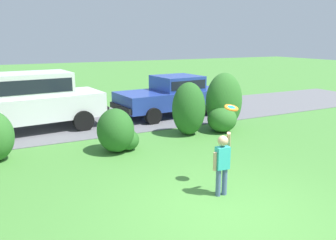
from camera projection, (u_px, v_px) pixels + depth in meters
ground_plane at (224, 210)px, 6.05m from camera, size 80.00×80.00×0.00m
driveway_strip at (103, 121)px, 12.64m from camera, size 28.00×4.40×0.02m
shrub_centre_left at (117, 132)px, 9.10m from camera, size 1.14×1.11×1.19m
shrub_centre at (189, 109)px, 10.65m from camera, size 1.07×1.01×1.68m
shrub_centre_right at (223, 105)px, 11.25m from camera, size 1.38×1.31×1.90m
parked_sedan at (172, 94)px, 13.42m from camera, size 4.53×2.36×1.56m
parked_suv at (31, 99)px, 11.06m from camera, size 4.85×2.43×1.92m
child_thrower at (222, 160)px, 6.48m from camera, size 0.46×0.25×1.29m
frisbee at (231, 108)px, 6.74m from camera, size 0.28×0.28×0.11m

